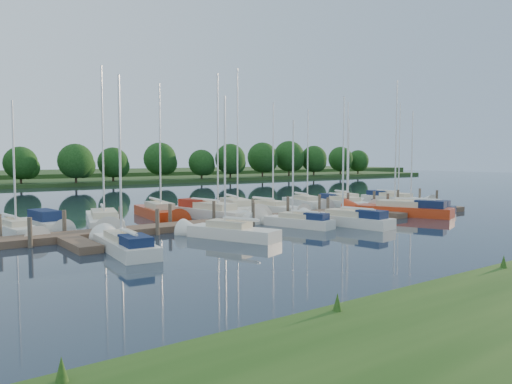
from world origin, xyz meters
TOP-DOWN VIEW (x-y plane):
  - ground at (0.00, 0.00)m, footprint 260.00×260.00m
  - dock at (0.00, 7.31)m, footprint 40.00×6.00m
  - mooring_pilings at (0.00, 8.43)m, footprint 38.24×2.84m
  - far_shore at (0.00, 75.00)m, footprint 180.00×30.00m
  - distant_hill at (0.00, 100.00)m, footprint 220.00×40.00m
  - treeline at (3.26, 62.18)m, footprint 145.10×9.30m
  - sailboat_n_0 at (-17.80, 11.68)m, footprint 2.40×6.59m
  - motorboat at (-15.61, 13.39)m, footprint 2.15×5.63m
  - sailboat_n_2 at (-12.08, 12.35)m, footprint 4.06×8.90m
  - sailboat_n_3 at (-6.97, 14.40)m, footprint 2.93×8.40m
  - sailboat_n_4 at (-3.83, 11.50)m, footprint 3.34×8.97m
  - sailboat_n_5 at (-0.59, 13.18)m, footprint 4.40×9.83m
  - sailboat_n_6 at (2.62, 12.58)m, footprint 2.19×7.65m
  - sailboat_n_7 at (8.35, 14.43)m, footprint 3.28×7.54m
  - sailboat_n_8 at (10.70, 11.70)m, footprint 3.02×8.10m
  - sailboat_n_9 at (13.90, 14.39)m, footprint 2.85×6.99m
  - sailboat_n_10 at (18.32, 11.76)m, footprint 2.22×8.39m
  - sailboat_s_0 at (-14.49, 2.77)m, footprint 2.26×7.21m
  - sailboat_s_1 at (-8.04, 3.04)m, footprint 3.53×6.55m
  - sailboat_s_2 at (-1.65, 4.33)m, footprint 2.69×5.80m
  - sailboat_s_3 at (1.52, 2.69)m, footprint 2.68×7.23m
  - sailboat_s_4 at (9.51, 4.39)m, footprint 4.68×8.73m
  - sailboat_s_5 at (12.59, 5.19)m, footprint 3.81×6.96m

SIDE VIEW (x-z plane):
  - ground at x=0.00m, z-range 0.00..0.00m
  - dock at x=0.00m, z-range 0.00..0.40m
  - sailboat_n_6 at x=2.62m, z-range -4.58..5.12m
  - sailboat_n_0 at x=-17.80m, z-range -3.94..4.49m
  - sailboat_n_7 at x=8.35m, z-range -4.52..5.06m
  - sailboat_n_2 at x=-12.08m, z-range -5.34..5.88m
  - sailboat_n_9 at x=13.90m, z-range -4.20..4.75m
  - sailboat_s_1 at x=-8.04m, z-range -4.02..4.58m
  - sailboat_n_5 at x=-0.59m, z-range -5.94..6.50m
  - sailboat_n_3 at x=-6.97m, z-range -5.09..5.66m
  - far_shore at x=0.00m, z-range 0.00..0.60m
  - sailboat_s_0 at x=-14.49m, z-range -4.25..4.87m
  - sailboat_s_2 at x=-1.65m, z-range -3.45..4.07m
  - sailboat_s_5 at x=12.59m, z-range -4.20..4.82m
  - sailboat_n_8 at x=10.70m, z-range -4.78..5.40m
  - sailboat_n_10 at x=18.32m, z-range -5.00..5.63m
  - sailboat_s_3 at x=1.52m, z-range -4.31..4.96m
  - motorboat at x=-15.61m, z-range -0.44..1.10m
  - sailboat_s_4 at x=9.51m, z-range -5.31..5.98m
  - sailboat_n_4 at x=-3.83m, z-range -5.36..6.05m
  - mooring_pilings at x=0.00m, z-range -0.40..1.60m
  - distant_hill at x=0.00m, z-range 0.00..1.40m
  - treeline at x=3.26m, z-range -0.02..8.25m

